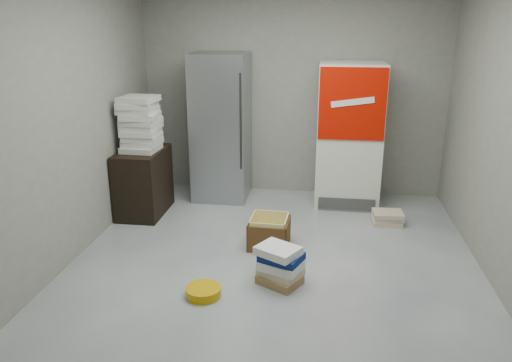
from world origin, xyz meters
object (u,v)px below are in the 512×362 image
at_px(coke_cooler, 349,135).
at_px(cardboard_box, 269,234).
at_px(phonebook_stack_main, 280,265).
at_px(wood_shelf, 144,182).
at_px(steel_fridge, 221,127).

relative_size(coke_cooler, cardboard_box, 4.20).
xyz_separation_m(coke_cooler, phonebook_stack_main, (-0.66, -2.23, -0.72)).
height_order(coke_cooler, wood_shelf, coke_cooler).
relative_size(wood_shelf, phonebook_stack_main, 1.68).
height_order(phonebook_stack_main, cardboard_box, phonebook_stack_main).
xyz_separation_m(wood_shelf, phonebook_stack_main, (1.82, -1.51, -0.22)).
relative_size(phonebook_stack_main, cardboard_box, 1.11).
bearing_deg(phonebook_stack_main, steel_fridge, 136.72).
bearing_deg(cardboard_box, phonebook_stack_main, -73.70).
height_order(steel_fridge, coke_cooler, steel_fridge).
bearing_deg(steel_fridge, coke_cooler, -0.18).
height_order(steel_fridge, phonebook_stack_main, steel_fridge).
height_order(wood_shelf, cardboard_box, wood_shelf).
xyz_separation_m(steel_fridge, wood_shelf, (-0.83, -0.73, -0.55)).
relative_size(steel_fridge, coke_cooler, 1.06).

